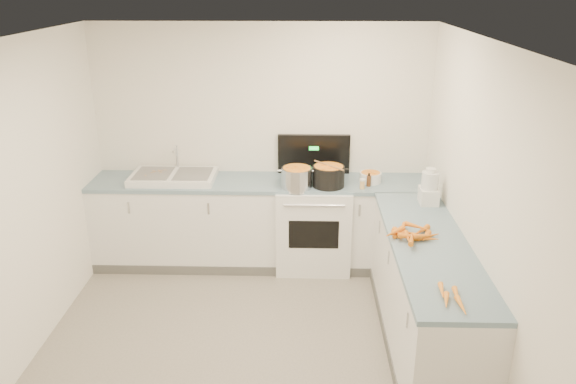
{
  "coord_description": "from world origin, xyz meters",
  "views": [
    {
      "loc": [
        0.43,
        -3.73,
        2.9
      ],
      "look_at": [
        0.3,
        1.1,
        1.05
      ],
      "focal_mm": 35.0,
      "sensor_mm": 36.0,
      "label": 1
    }
  ],
  "objects_px": {
    "sink": "(174,177)",
    "black_pot": "(328,177)",
    "food_processor": "(429,188)",
    "steel_pot": "(297,179)",
    "extract_bottle": "(369,181)",
    "spice_jar": "(362,185)",
    "stove": "(313,223)",
    "mixing_bowl": "(370,177)"
  },
  "relations": [
    {
      "from": "stove",
      "to": "sink",
      "type": "relative_size",
      "value": 1.58
    },
    {
      "from": "sink",
      "to": "extract_bottle",
      "type": "relative_size",
      "value": 7.72
    },
    {
      "from": "sink",
      "to": "food_processor",
      "type": "xyz_separation_m",
      "value": [
        2.5,
        -0.57,
        0.11
      ]
    },
    {
      "from": "extract_bottle",
      "to": "black_pot",
      "type": "bearing_deg",
      "value": -178.3
    },
    {
      "from": "mixing_bowl",
      "to": "steel_pot",
      "type": "bearing_deg",
      "value": -166.99
    },
    {
      "from": "spice_jar",
      "to": "food_processor",
      "type": "bearing_deg",
      "value": -32.75
    },
    {
      "from": "stove",
      "to": "extract_bottle",
      "type": "distance_m",
      "value": 0.76
    },
    {
      "from": "stove",
      "to": "extract_bottle",
      "type": "xyz_separation_m",
      "value": [
        0.55,
        -0.11,
        0.52
      ]
    },
    {
      "from": "sink",
      "to": "black_pot",
      "type": "relative_size",
      "value": 2.68
    },
    {
      "from": "stove",
      "to": "food_processor",
      "type": "xyz_separation_m",
      "value": [
        1.05,
        -0.55,
        0.61
      ]
    },
    {
      "from": "steel_pot",
      "to": "spice_jar",
      "type": "bearing_deg",
      "value": -1.9
    },
    {
      "from": "stove",
      "to": "sink",
      "type": "bearing_deg",
      "value": 179.38
    },
    {
      "from": "mixing_bowl",
      "to": "food_processor",
      "type": "relative_size",
      "value": 0.65
    },
    {
      "from": "mixing_bowl",
      "to": "spice_jar",
      "type": "height_order",
      "value": "mixing_bowl"
    },
    {
      "from": "extract_bottle",
      "to": "food_processor",
      "type": "bearing_deg",
      "value": -41.47
    },
    {
      "from": "steel_pot",
      "to": "mixing_bowl",
      "type": "relative_size",
      "value": 1.37
    },
    {
      "from": "steel_pot",
      "to": "mixing_bowl",
      "type": "distance_m",
      "value": 0.77
    },
    {
      "from": "food_processor",
      "to": "black_pot",
      "type": "bearing_deg",
      "value": 154.54
    },
    {
      "from": "stove",
      "to": "steel_pot",
      "type": "distance_m",
      "value": 0.61
    },
    {
      "from": "sink",
      "to": "extract_bottle",
      "type": "distance_m",
      "value": 2.0
    },
    {
      "from": "sink",
      "to": "black_pot",
      "type": "height_order",
      "value": "sink"
    },
    {
      "from": "extract_bottle",
      "to": "food_processor",
      "type": "xyz_separation_m",
      "value": [
        0.5,
        -0.44,
        0.09
      ]
    },
    {
      "from": "steel_pot",
      "to": "food_processor",
      "type": "relative_size",
      "value": 0.9
    },
    {
      "from": "mixing_bowl",
      "to": "spice_jar",
      "type": "xyz_separation_m",
      "value": [
        -0.1,
        -0.2,
        -0.01
      ]
    },
    {
      "from": "spice_jar",
      "to": "food_processor",
      "type": "distance_m",
      "value": 0.69
    },
    {
      "from": "spice_jar",
      "to": "mixing_bowl",
      "type": "bearing_deg",
      "value": 62.55
    },
    {
      "from": "food_processor",
      "to": "sink",
      "type": "bearing_deg",
      "value": 167.17
    },
    {
      "from": "spice_jar",
      "to": "stove",
      "type": "bearing_deg",
      "value": 158.82
    },
    {
      "from": "steel_pot",
      "to": "spice_jar",
      "type": "distance_m",
      "value": 0.65
    },
    {
      "from": "black_pot",
      "to": "spice_jar",
      "type": "bearing_deg",
      "value": -10.69
    },
    {
      "from": "sink",
      "to": "spice_jar",
      "type": "relative_size",
      "value": 10.16
    },
    {
      "from": "stove",
      "to": "black_pot",
      "type": "height_order",
      "value": "stove"
    },
    {
      "from": "spice_jar",
      "to": "sink",
      "type": "bearing_deg",
      "value": 174.07
    },
    {
      "from": "black_pot",
      "to": "spice_jar",
      "type": "height_order",
      "value": "black_pot"
    },
    {
      "from": "mixing_bowl",
      "to": "extract_bottle",
      "type": "xyz_separation_m",
      "value": [
        -0.03,
        -0.12,
        0.0
      ]
    },
    {
      "from": "stove",
      "to": "mixing_bowl",
      "type": "xyz_separation_m",
      "value": [
        0.58,
        0.01,
        0.52
      ]
    },
    {
      "from": "stove",
      "to": "extract_bottle",
      "type": "relative_size",
      "value": 12.2
    },
    {
      "from": "food_processor",
      "to": "steel_pot",
      "type": "bearing_deg",
      "value": 162.29
    },
    {
      "from": "steel_pot",
      "to": "mixing_bowl",
      "type": "bearing_deg",
      "value": 13.01
    },
    {
      "from": "steel_pot",
      "to": "extract_bottle",
      "type": "xyz_separation_m",
      "value": [
        0.72,
        0.05,
        -0.04
      ]
    },
    {
      "from": "black_pot",
      "to": "mixing_bowl",
      "type": "bearing_deg",
      "value": 16.88
    },
    {
      "from": "sink",
      "to": "extract_bottle",
      "type": "bearing_deg",
      "value": -3.58
    }
  ]
}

